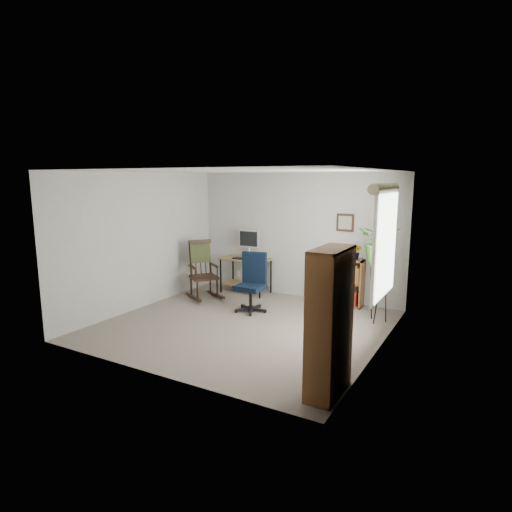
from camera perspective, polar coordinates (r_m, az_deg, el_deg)
The scene contains 18 objects.
floor at distance 6.87m, azimuth -1.67°, elevation -9.18°, with size 4.20×4.00×0.00m, color gray.
ceiling at distance 6.47m, azimuth -1.78°, elevation 11.27°, with size 4.20×4.00×0.00m, color white.
wall_back at distance 8.32m, azimuth 5.45°, elevation 2.74°, with size 4.20×0.00×2.40m, color #B5B5B0.
wall_front at distance 5.00m, azimuth -13.71°, elevation -2.60°, with size 4.20×0.00×2.40m, color #B5B5B0.
wall_left at distance 7.85m, azimuth -14.95°, elevation 1.98°, with size 0.00×4.00×2.40m, color #B5B5B0.
wall_right at distance 5.78m, azimuth 16.38°, elevation -1.00°, with size 0.00×4.00×2.40m, color #B5B5B0.
window at distance 6.04m, azimuth 16.77°, elevation 1.39°, with size 0.12×1.20×1.50m, color white, non-canonical shape.
desk at distance 8.65m, azimuth -1.38°, elevation -2.61°, with size 0.99×0.54×0.71m, color olive, non-canonical shape.
monitor at distance 8.65m, azimuth -0.92°, elevation 1.67°, with size 0.46×0.16×0.56m, color silver, non-canonical shape.
keyboard at distance 8.48m, azimuth -1.81°, elevation -0.35°, with size 0.40×0.15×0.03m, color black.
office_chair at distance 7.39m, azimuth -0.73°, elevation -3.56°, with size 0.57×0.57×1.04m, color black, non-canonical shape.
rocking_chair at distance 8.27m, azimuth -6.98°, elevation -1.76°, with size 0.59×0.98×1.14m, color black, non-canonical shape.
low_bookshelf at distance 7.95m, azimuth 11.18°, elevation -3.39°, with size 0.82×0.27×0.87m, color brown, non-canonical shape.
tall_bookshelf at distance 4.61m, azimuth 9.79°, elevation -8.75°, with size 0.30×0.70×1.60m, color brown, non-canonical shape.
plant_stand at distance 7.14m, azimuth 16.02°, elevation -4.49°, with size 0.28×0.28×1.03m, color black, non-canonical shape.
spider_plant at distance 6.95m, azimuth 16.49°, elevation 4.88°, with size 1.69×1.88×1.46m, color #396523.
potted_plant_small at distance 7.78m, azimuth 13.29°, elevation -0.10°, with size 0.13×0.24×0.11m, color #396523.
framed_picture at distance 7.92m, azimuth 11.80°, elevation 4.37°, with size 0.32×0.04×0.32m, color black, non-canonical shape.
Camera 1 is at (3.36, -5.53, 2.29)m, focal length 30.00 mm.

